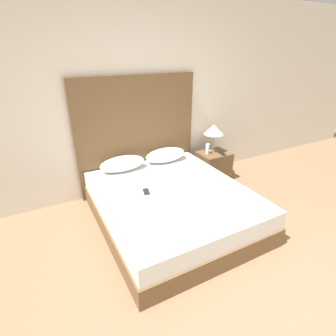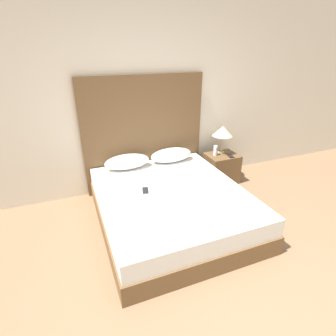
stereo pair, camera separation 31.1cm
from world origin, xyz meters
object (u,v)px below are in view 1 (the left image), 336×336
Objects in this scene: phone_on_bed at (146,192)px; nightstand at (213,166)px; bed at (172,206)px; phone_on_nightstand at (222,154)px; table_lamp at (214,130)px.

phone_on_bed is 0.34× the size of nightstand.
phone_on_nightstand reaches higher than bed.
bed is at bearing -154.32° from phone_on_nightstand.
nightstand reaches higher than bed.
table_lamp reaches higher than nightstand.
nightstand is at bearing 30.94° from bed.
nightstand is 0.27m from phone_on_nightstand.
phone_on_bed is 0.37× the size of table_lamp.
table_lamp is at bearing 24.61° from phone_on_bed.
phone_on_nightstand is (1.24, 0.60, 0.25)m from bed.
nightstand is at bearing 129.25° from phone_on_nightstand.
phone_on_nightstand is (1.53, 0.50, 0.02)m from phone_on_bed.
bed is 1.53m from table_lamp.
bed is 4.51× the size of table_lamp.
phone_on_bed reaches higher than bed.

